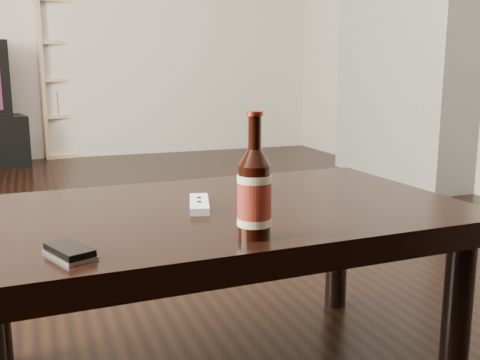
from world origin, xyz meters
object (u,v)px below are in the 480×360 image
object	(u,v)px
bookshelf	(75,76)
phone	(70,252)
remote	(199,204)
beer_bottle	(254,194)
coffee_table	(217,231)

from	to	relation	value
bookshelf	phone	world-z (taller)	bookshelf
bookshelf	remote	size ratio (longest dim) A/B	8.15
bookshelf	beer_bottle	xyz separation A→B (m)	(0.01, -4.31, -0.17)
bookshelf	phone	bearing A→B (deg)	-109.42
coffee_table	beer_bottle	bearing A→B (deg)	-91.27
bookshelf	remote	world-z (taller)	bookshelf
beer_bottle	remote	xyz separation A→B (m)	(-0.04, 0.27, -0.08)
remote	beer_bottle	bearing A→B (deg)	-67.08
beer_bottle	phone	distance (m)	0.36
coffee_table	beer_bottle	world-z (taller)	beer_bottle
coffee_table	bookshelf	bearing A→B (deg)	90.19
remote	coffee_table	bearing A→B (deg)	4.93
beer_bottle	bookshelf	bearing A→B (deg)	90.11
coffee_table	remote	bearing A→B (deg)	169.65
phone	coffee_table	bearing A→B (deg)	13.10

